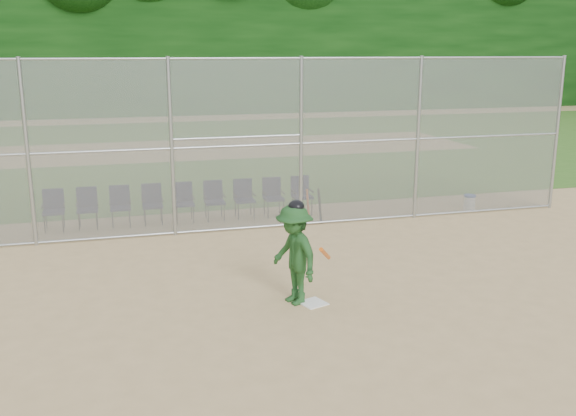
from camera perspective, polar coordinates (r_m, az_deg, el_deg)
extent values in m
plane|color=tan|center=(10.70, 3.57, -8.84)|extent=(100.00, 100.00, 0.00)
plane|color=#305C1B|center=(27.83, -8.48, 5.19)|extent=(100.00, 100.00, 0.00)
plane|color=tan|center=(27.83, -8.48, 5.20)|extent=(24.00, 24.00, 0.00)
cube|color=gray|center=(14.84, -2.56, 5.61)|extent=(16.00, 0.02, 4.00)
cylinder|color=#9EA3A8|center=(18.33, 22.78, 6.13)|extent=(0.09, 0.09, 4.00)
cylinder|color=#9EA3A8|center=(14.69, -2.64, 13.16)|extent=(16.00, 0.05, 0.05)
cube|color=black|center=(44.47, -11.53, 15.36)|extent=(80.00, 5.00, 11.00)
cube|color=white|center=(10.85, 2.22, -8.44)|extent=(0.51, 0.51, 0.02)
imported|color=#1D491F|center=(10.61, 0.56, -4.17)|extent=(0.93, 1.23, 1.68)
ellipsoid|color=black|center=(10.39, 0.57, 0.10)|extent=(0.27, 0.30, 0.23)
cylinder|color=orange|center=(10.33, 3.31, -4.07)|extent=(0.43, 0.73, 0.44)
cylinder|color=white|center=(17.70, 15.83, 0.43)|extent=(0.29, 0.29, 0.35)
cylinder|color=#2741AA|center=(17.66, 15.87, 1.05)|extent=(0.31, 0.31, 0.05)
cylinder|color=#D84C14|center=(15.65, 1.80, 0.14)|extent=(0.06, 0.29, 0.83)
cylinder|color=black|center=(15.74, 2.84, 0.20)|extent=(0.06, 0.31, 0.83)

